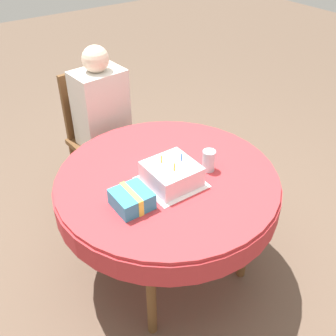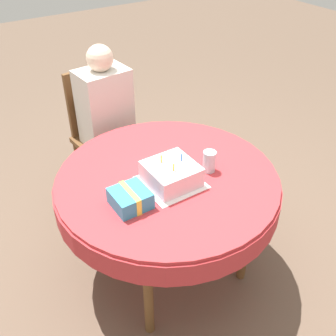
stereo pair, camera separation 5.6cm
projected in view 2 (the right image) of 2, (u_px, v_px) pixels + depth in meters
name	position (u px, v px, depth m)	size (l,w,h in m)	color
ground_plane	(167.00, 264.00, 2.49)	(12.00, 12.00, 0.00)	brown
dining_table	(167.00, 188.00, 2.12)	(1.20, 1.20, 0.70)	#BC3338
chair	(103.00, 131.00, 2.81)	(0.44, 0.44, 0.95)	brown
person	(107.00, 114.00, 2.64)	(0.35, 0.35, 1.16)	beige
napkin	(171.00, 182.00, 2.03)	(0.29, 0.29, 0.00)	white
birthday_cake	(171.00, 174.00, 2.00)	(0.24, 0.24, 0.15)	silver
drinking_glass	(209.00, 161.00, 2.08)	(0.07, 0.07, 0.12)	silver
gift_box	(130.00, 198.00, 1.86)	(0.17, 0.18, 0.09)	teal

